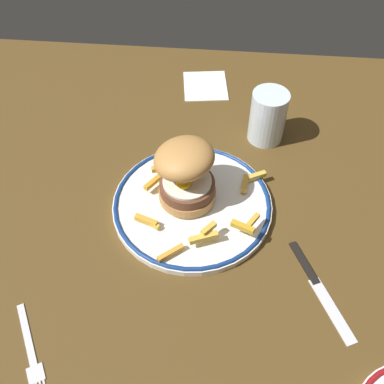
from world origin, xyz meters
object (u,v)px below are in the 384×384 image
object	(u,v)px
burger	(185,172)
dinner_plate	(192,206)
napkin	(205,85)
knife	(315,281)
water_glass	(267,119)
fork	(30,351)

from	to	relation	value
burger	dinner_plate	bearing A→B (deg)	-57.05
napkin	knife	bearing A→B (deg)	-66.74
burger	napkin	distance (cm)	34.00
burger	water_glass	world-z (taller)	burger
water_glass	fork	xyz separation A→B (cm)	(-32.86, -46.72, -4.43)
napkin	fork	bearing A→B (deg)	-107.62
dinner_plate	knife	bearing A→B (deg)	-31.59
dinner_plate	knife	xyz separation A→B (cm)	(20.25, -12.45, -0.58)
dinner_plate	knife	world-z (taller)	dinner_plate
knife	burger	bearing A→B (deg)	146.19
knife	napkin	bearing A→B (deg)	113.26
water_glass	napkin	distance (cm)	20.79
water_glass	burger	bearing A→B (deg)	-128.60
dinner_plate	fork	size ratio (longest dim) A/B	2.11
dinner_plate	burger	size ratio (longest dim) A/B	2.10
knife	napkin	xyz separation A→B (cm)	(-20.48, 47.65, -0.06)
water_glass	fork	size ratio (longest dim) A/B	0.80
knife	napkin	size ratio (longest dim) A/B	1.58
dinner_plate	water_glass	bearing A→B (deg)	56.82
fork	burger	bearing A→B (deg)	57.15
dinner_plate	fork	world-z (taller)	dinner_plate
burger	water_glass	size ratio (longest dim) A/B	1.25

